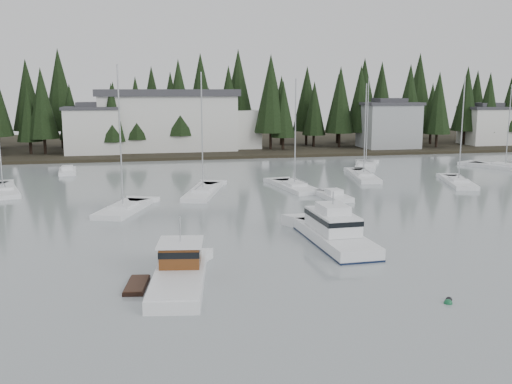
{
  "coord_description": "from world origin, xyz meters",
  "views": [
    {
      "loc": [
        -10.24,
        -22.74,
        11.59
      ],
      "look_at": [
        -0.22,
        26.05,
        2.5
      ],
      "focal_mm": 40.0,
      "sensor_mm": 36.0,
      "label": 1
    }
  ],
  "objects_px": {
    "cabin_cruiser_center": "(334,234)",
    "house_east_b": "(487,125)",
    "sailboat_4": "(123,211)",
    "runabout_3": "(68,172)",
    "house_east_a": "(389,124)",
    "sailboat_8": "(203,193)",
    "sailboat_3": "(366,167)",
    "lobster_boat_brown": "(178,276)",
    "sailboat_1": "(3,192)",
    "sailboat_7": "(505,168)",
    "runabout_1": "(334,197)",
    "harbor_inn": "(179,121)",
    "sailboat_9": "(295,188)",
    "house_west": "(93,129)",
    "sailboat_5": "(363,177)",
    "sailboat_6": "(458,184)"
  },
  "relations": [
    {
      "from": "cabin_cruiser_center",
      "to": "house_east_b",
      "type": "bearing_deg",
      "value": -42.53
    },
    {
      "from": "sailboat_4",
      "to": "runabout_3",
      "type": "height_order",
      "value": "sailboat_4"
    },
    {
      "from": "house_east_a",
      "to": "sailboat_8",
      "type": "relative_size",
      "value": 0.76
    },
    {
      "from": "sailboat_8",
      "to": "sailboat_3",
      "type": "bearing_deg",
      "value": -40.62
    },
    {
      "from": "lobster_boat_brown",
      "to": "sailboat_1",
      "type": "height_order",
      "value": "sailboat_1"
    },
    {
      "from": "sailboat_7",
      "to": "runabout_1",
      "type": "relative_size",
      "value": 2.3
    },
    {
      "from": "sailboat_8",
      "to": "runabout_1",
      "type": "xyz_separation_m",
      "value": [
        13.37,
        -5.52,
        0.06
      ]
    },
    {
      "from": "cabin_cruiser_center",
      "to": "runabout_3",
      "type": "xyz_separation_m",
      "value": [
        -24.1,
        41.76,
        -0.55
      ]
    },
    {
      "from": "harbor_inn",
      "to": "sailboat_9",
      "type": "xyz_separation_m",
      "value": [
        10.36,
        -41.64,
        -5.71
      ]
    },
    {
      "from": "sailboat_1",
      "to": "runabout_1",
      "type": "height_order",
      "value": "sailboat_1"
    },
    {
      "from": "cabin_cruiser_center",
      "to": "runabout_3",
      "type": "bearing_deg",
      "value": 28.15
    },
    {
      "from": "house_west",
      "to": "sailboat_8",
      "type": "height_order",
      "value": "sailboat_8"
    },
    {
      "from": "lobster_boat_brown",
      "to": "sailboat_5",
      "type": "bearing_deg",
      "value": -27.34
    },
    {
      "from": "sailboat_7",
      "to": "runabout_3",
      "type": "relative_size",
      "value": 2.11
    },
    {
      "from": "sailboat_5",
      "to": "sailboat_9",
      "type": "bearing_deg",
      "value": 129.33
    },
    {
      "from": "house_east_b",
      "to": "harbor_inn",
      "type": "height_order",
      "value": "harbor_inn"
    },
    {
      "from": "house_east_b",
      "to": "sailboat_8",
      "type": "distance_m",
      "value": 73.76
    },
    {
      "from": "house_west",
      "to": "sailboat_7",
      "type": "height_order",
      "value": "sailboat_7"
    },
    {
      "from": "harbor_inn",
      "to": "cabin_cruiser_center",
      "type": "relative_size",
      "value": 2.78
    },
    {
      "from": "house_east_a",
      "to": "lobster_boat_brown",
      "type": "height_order",
      "value": "house_east_a"
    },
    {
      "from": "house_west",
      "to": "sailboat_9",
      "type": "height_order",
      "value": "sailboat_9"
    },
    {
      "from": "house_east_b",
      "to": "sailboat_3",
      "type": "bearing_deg",
      "value": -145.73
    },
    {
      "from": "lobster_boat_brown",
      "to": "sailboat_3",
      "type": "distance_m",
      "value": 55.0
    },
    {
      "from": "house_east_b",
      "to": "sailboat_9",
      "type": "height_order",
      "value": "sailboat_9"
    },
    {
      "from": "sailboat_4",
      "to": "sailboat_9",
      "type": "relative_size",
      "value": 1.08
    },
    {
      "from": "lobster_boat_brown",
      "to": "sailboat_9",
      "type": "xyz_separation_m",
      "value": [
        15.68,
        30.49,
        -0.43
      ]
    },
    {
      "from": "lobster_boat_brown",
      "to": "cabin_cruiser_center",
      "type": "height_order",
      "value": "cabin_cruiser_center"
    },
    {
      "from": "runabout_1",
      "to": "sailboat_6",
      "type": "bearing_deg",
      "value": -77.9
    },
    {
      "from": "house_west",
      "to": "house_east_a",
      "type": "distance_m",
      "value": 54.01
    },
    {
      "from": "house_east_b",
      "to": "runabout_1",
      "type": "bearing_deg",
      "value": -136.26
    },
    {
      "from": "house_east_b",
      "to": "harbor_inn",
      "type": "bearing_deg",
      "value": 177.8
    },
    {
      "from": "house_east_a",
      "to": "house_east_b",
      "type": "xyz_separation_m",
      "value": [
        22.0,
        2.0,
        -0.5
      ]
    },
    {
      "from": "lobster_boat_brown",
      "to": "sailboat_1",
      "type": "xyz_separation_m",
      "value": [
        -17.23,
        34.79,
        -0.44
      ]
    },
    {
      "from": "lobster_boat_brown",
      "to": "runabout_3",
      "type": "height_order",
      "value": "lobster_boat_brown"
    },
    {
      "from": "sailboat_4",
      "to": "runabout_3",
      "type": "relative_size",
      "value": 2.38
    },
    {
      "from": "sailboat_1",
      "to": "runabout_1",
      "type": "bearing_deg",
      "value": -123.56
    },
    {
      "from": "sailboat_3",
      "to": "sailboat_6",
      "type": "relative_size",
      "value": 1.01
    },
    {
      "from": "sailboat_3",
      "to": "sailboat_9",
      "type": "distance_m",
      "value": 21.34
    },
    {
      "from": "sailboat_5",
      "to": "house_east_b",
      "type": "bearing_deg",
      "value": -39.55
    },
    {
      "from": "house_west",
      "to": "sailboat_1",
      "type": "height_order",
      "value": "sailboat_1"
    },
    {
      "from": "sailboat_3",
      "to": "sailboat_4",
      "type": "xyz_separation_m",
      "value": [
        -34.44,
        -23.91,
        0.01
      ]
    },
    {
      "from": "house_west",
      "to": "house_east_b",
      "type": "relative_size",
      "value": 1.0
    },
    {
      "from": "house_east_b",
      "to": "sailboat_6",
      "type": "height_order",
      "value": "sailboat_6"
    },
    {
      "from": "harbor_inn",
      "to": "sailboat_4",
      "type": "bearing_deg",
      "value": -100.12
    },
    {
      "from": "cabin_cruiser_center",
      "to": "sailboat_9",
      "type": "xyz_separation_m",
      "value": [
        3.41,
        23.54,
        -0.61
      ]
    },
    {
      "from": "house_east_a",
      "to": "runabout_3",
      "type": "distance_m",
      "value": 59.46
    },
    {
      "from": "lobster_boat_brown",
      "to": "sailboat_3",
      "type": "bearing_deg",
      "value": -25.19
    },
    {
      "from": "sailboat_3",
      "to": "sailboat_8",
      "type": "relative_size",
      "value": 0.98
    },
    {
      "from": "runabout_1",
      "to": "lobster_boat_brown",
      "type": "bearing_deg",
      "value": 137.01
    },
    {
      "from": "house_east_a",
      "to": "cabin_cruiser_center",
      "type": "relative_size",
      "value": 1.0
    }
  ]
}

